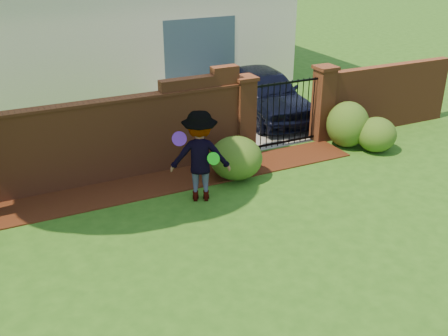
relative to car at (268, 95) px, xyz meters
name	(u,v)px	position (x,y,z in m)	size (l,w,h in m)	color
ground	(228,269)	(-4.19, -5.96, -0.70)	(80.00, 80.00, 0.01)	#285515
mulch_bed	(112,193)	(-5.14, -2.62, -0.68)	(11.10, 1.08, 0.03)	#351509
brick_wall	(46,149)	(-6.20, -1.96, 0.23)	(8.70, 0.31, 2.16)	brown
brick_wall_return	(386,97)	(2.41, -1.96, 0.16)	(4.00, 0.25, 1.70)	brown
pillar_left	(244,116)	(-1.79, -1.96, 0.26)	(0.50, 0.50, 1.88)	brown
pillar_right	(323,103)	(0.41, -1.96, 0.26)	(0.50, 0.50, 1.88)	brown
iron_gate	(285,113)	(-0.69, -1.96, 0.16)	(1.78, 0.03, 1.60)	black
driveway	(214,102)	(-0.69, 2.04, -0.69)	(3.20, 8.00, 0.01)	gray
car	(268,95)	(0.00, 0.00, 0.00)	(1.64, 4.07, 1.39)	black
shrub_left	(236,158)	(-2.55, -3.04, -0.24)	(1.12, 1.12, 0.92)	#254D17
shrub_middle	(348,124)	(0.71, -2.60, -0.13)	(1.02, 1.02, 1.12)	#254D17
shrub_right	(376,135)	(1.14, -3.16, -0.28)	(0.93, 0.93, 0.83)	#254D17
man	(200,157)	(-3.63, -3.62, 0.21)	(1.17, 0.67, 1.81)	gray
frisbee_purple	(179,139)	(-4.01, -3.55, 0.63)	(0.28, 0.28, 0.03)	#561CAF
frisbee_green	(213,159)	(-3.50, -3.95, 0.29)	(0.25, 0.25, 0.02)	#1BCB20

